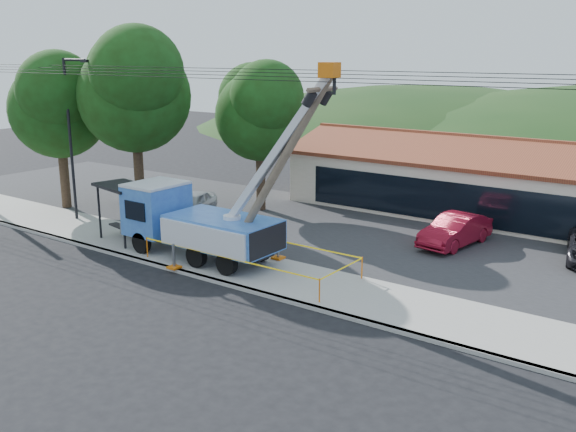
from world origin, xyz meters
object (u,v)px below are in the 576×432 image
at_px(car_red, 454,247).
at_px(utility_truck, 196,221).
at_px(leaning_pole, 280,166).
at_px(car_silver, 193,217).
at_px(bus_shelter, 126,199).
at_px(car_white, 156,203).

bearing_deg(car_red, utility_truck, -127.03).
height_order(leaning_pole, car_silver, leaning_pole).
relative_size(bus_shelter, car_silver, 0.78).
bearing_deg(car_silver, utility_truck, -62.91).
xyz_separation_m(leaning_pole, car_white, (-14.87, 6.74, -4.86)).
relative_size(utility_truck, leaning_pole, 1.30).
bearing_deg(car_white, leaning_pole, -141.49).
xyz_separation_m(car_silver, car_red, (14.52, 3.28, 0.00)).
bearing_deg(car_white, bus_shelter, -168.51).
bearing_deg(utility_truck, bus_shelter, -179.22).
xyz_separation_m(bus_shelter, car_white, (-5.47, 6.86, -2.24)).
distance_m(car_red, car_white, 19.13).
bearing_deg(car_red, car_silver, -158.85).
bearing_deg(leaning_pole, car_silver, 152.29).
xyz_separation_m(bus_shelter, car_red, (13.56, 8.84, -2.24)).
relative_size(utility_truck, car_white, 2.51).
bearing_deg(bus_shelter, car_white, 140.11).
bearing_deg(car_red, car_white, -165.65).
bearing_deg(car_white, utility_truck, -150.99).
distance_m(utility_truck, bus_shelter, 4.66).
xyz_separation_m(utility_truck, car_red, (8.91, 8.78, -1.84)).
distance_m(car_silver, car_white, 4.70).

